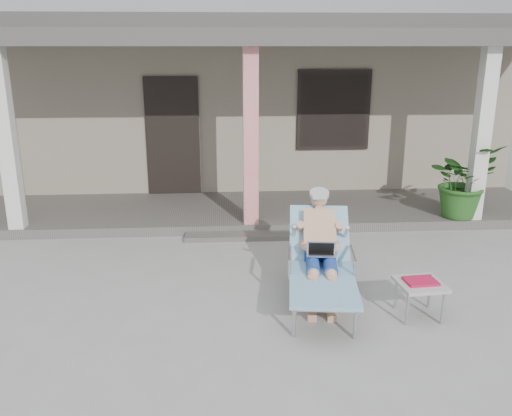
{
  "coord_description": "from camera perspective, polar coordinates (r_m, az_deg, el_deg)",
  "views": [
    {
      "loc": [
        -0.44,
        -5.77,
        2.77
      ],
      "look_at": [
        -0.02,
        0.6,
        0.85
      ],
      "focal_mm": 38.0,
      "sensor_mm": 36.0,
      "label": 1
    }
  ],
  "objects": [
    {
      "name": "house",
      "position": [
        12.32,
        -1.7,
        11.61
      ],
      "size": [
        10.4,
        5.4,
        3.3
      ],
      "color": "gray",
      "rests_on": "ground"
    },
    {
      "name": "potted_palm",
      "position": [
        9.11,
        20.92,
        2.72
      ],
      "size": [
        1.34,
        1.27,
        1.17
      ],
      "primitive_type": "imported",
      "rotation": [
        0.0,
        0.0,
        0.43
      ],
      "color": "#26591E",
      "rests_on": "porch_deck"
    },
    {
      "name": "lounger",
      "position": [
        6.04,
        6.9,
        -3.01
      ],
      "size": [
        0.91,
        1.9,
        1.2
      ],
      "rotation": [
        0.0,
        0.0,
        -0.12
      ],
      "color": "#B7B7BC",
      "rests_on": "ground"
    },
    {
      "name": "porch_overhang",
      "position": [
        8.72,
        -0.88,
        16.87
      ],
      "size": [
        10.0,
        2.3,
        2.85
      ],
      "color": "silver",
      "rests_on": "porch_deck"
    },
    {
      "name": "side_table",
      "position": [
        5.99,
        16.91,
        -7.82
      ],
      "size": [
        0.51,
        0.51,
        0.42
      ],
      "rotation": [
        0.0,
        0.0,
        0.09
      ],
      "color": "#ADADA8",
      "rests_on": "ground"
    },
    {
      "name": "porch_deck",
      "position": [
        9.18,
        -0.83,
        -0.31
      ],
      "size": [
        10.0,
        2.0,
        0.15
      ],
      "primitive_type": "cube",
      "color": "#605B56",
      "rests_on": "ground"
    },
    {
      "name": "porch_step",
      "position": [
        8.11,
        -0.41,
        -2.95
      ],
      "size": [
        2.0,
        0.3,
        0.07
      ],
      "primitive_type": "cube",
      "color": "#605B56",
      "rests_on": "ground"
    },
    {
      "name": "ground",
      "position": [
        6.42,
        0.56,
        -8.84
      ],
      "size": [
        60.0,
        60.0,
        0.0
      ],
      "primitive_type": "plane",
      "color": "#9E9E99",
      "rests_on": "ground"
    }
  ]
}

